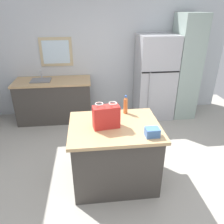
{
  "coord_description": "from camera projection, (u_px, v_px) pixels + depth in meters",
  "views": [
    {
      "loc": [
        -0.52,
        -2.4,
        2.29
      ],
      "look_at": [
        -0.2,
        0.39,
        0.94
      ],
      "focal_mm": 35.41,
      "sensor_mm": 36.0,
      "label": 1
    }
  ],
  "objects": [
    {
      "name": "ground",
      "position": [
        128.0,
        182.0,
        3.2
      ],
      "size": [
        6.3,
        6.3,
        0.0
      ],
      "primitive_type": "plane",
      "color": "#ADA89E"
    },
    {
      "name": "back_wall",
      "position": [
        109.0,
        57.0,
        4.93
      ],
      "size": [
        5.25,
        0.13,
        2.53
      ],
      "color": "silver",
      "rests_on": "ground"
    },
    {
      "name": "kitchen_island",
      "position": [
        114.0,
        153.0,
        3.06
      ],
      "size": [
        1.19,
        0.94,
        0.89
      ],
      "color": "#423D38",
      "rests_on": "ground"
    },
    {
      "name": "refrigerator",
      "position": [
        155.0,
        77.0,
        4.8
      ],
      "size": [
        0.79,
        0.75,
        1.79
      ],
      "color": "#B7B7BC",
      "rests_on": "ground"
    },
    {
      "name": "tall_cabinet",
      "position": [
        185.0,
        67.0,
        4.78
      ],
      "size": [
        0.49,
        0.67,
        2.19
      ],
      "color": "#9EB2A8",
      "rests_on": "ground"
    },
    {
      "name": "sink_counter",
      "position": [
        54.0,
        100.0,
        4.79
      ],
      "size": [
        1.58,
        0.69,
        1.08
      ],
      "color": "#423D38",
      "rests_on": "ground"
    },
    {
      "name": "shopping_bag",
      "position": [
        106.0,
        117.0,
        2.77
      ],
      "size": [
        0.35,
        0.2,
        0.34
      ],
      "color": "red",
      "rests_on": "kitchen_island"
    },
    {
      "name": "small_box",
      "position": [
        152.0,
        132.0,
        2.61
      ],
      "size": [
        0.17,
        0.13,
        0.11
      ],
      "primitive_type": "cube",
      "rotation": [
        0.0,
        0.0,
        0.03
      ],
      "color": "#4775B7",
      "rests_on": "kitchen_island"
    },
    {
      "name": "bottle",
      "position": [
        126.0,
        105.0,
        3.15
      ],
      "size": [
        0.06,
        0.06,
        0.27
      ],
      "color": "#C66633",
      "rests_on": "kitchen_island"
    }
  ]
}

